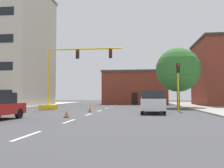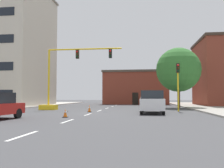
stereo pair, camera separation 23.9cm
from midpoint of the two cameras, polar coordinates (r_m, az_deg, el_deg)
The scene contains 18 objects.
ground_plane at distance 23.34m, azimuth -3.70°, elevation -6.56°, with size 160.00×160.00×0.00m, color #424244.
sidewalk_left at distance 35.43m, azimuth -22.25°, elevation -4.99°, with size 6.00×56.00×0.14m, color #B2ADA3.
sidewalk_right at distance 32.08m, azimuth 22.75°, elevation -5.22°, with size 6.00×56.00×0.14m, color #9E998E.
lane_stripe_seg_0 at distance 10.00m, azimuth -19.25°, elevation -11.25°, with size 0.16×2.40×0.01m, color silver.
lane_stripe_seg_1 at distance 15.10m, azimuth -9.84°, elevation -8.49°, with size 0.16×2.40×0.01m, color silver.
lane_stripe_seg_2 at distance 20.40m, azimuth -5.30°, elevation -7.06°, with size 0.16×2.40×0.01m, color silver.
lane_stripe_seg_3 at distance 25.79m, azimuth -2.65°, elevation -6.21°, with size 0.16×2.40×0.01m, color silver.
lane_stripe_seg_4 at distance 31.22m, azimuth -0.93°, elevation -5.64°, with size 0.16×2.40×0.01m, color silver.
lane_stripe_seg_5 at distance 36.67m, azimuth 0.28°, elevation -5.24°, with size 0.16×2.40×0.01m, color silver.
lane_stripe_seg_6 at distance 42.13m, azimuth 1.17°, elevation -4.94°, with size 0.16×2.40×0.01m, color silver.
building_tall_left at distance 42.40m, azimuth -24.04°, elevation 7.68°, with size 13.69×12.99×18.18m.
building_brick_center at distance 49.81m, azimuth 5.73°, elevation -0.91°, with size 12.51×9.98×6.42m.
traffic_signal_gantry at distance 27.98m, azimuth -12.05°, elevation -1.29°, with size 9.13×1.20×6.83m.
traffic_light_pole_right at distance 25.40m, azimuth 15.34°, elevation 1.80°, with size 0.32×0.47×4.80m.
tree_right_mid at distance 32.99m, azimuth 15.37°, elevation 3.20°, with size 5.72×5.72×7.80m.
pickup_truck_white at distance 22.15m, azimuth 9.58°, elevation -4.19°, with size 2.13×5.45×1.99m.
traffic_cone_roadside_a at distance 23.55m, azimuth -4.98°, elevation -5.69°, with size 0.36×0.36×0.70m.
traffic_cone_roadside_b at distance 17.78m, azimuth -10.42°, elevation -6.69°, with size 0.36×0.36×0.61m.
Camera 2 is at (4.49, -22.86, 1.48)m, focal length 39.33 mm.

